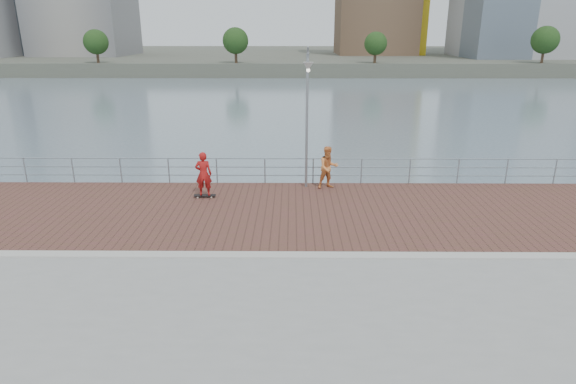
{
  "coord_description": "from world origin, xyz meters",
  "views": [
    {
      "loc": [
        0.12,
        -12.66,
        6.27
      ],
      "look_at": [
        0.0,
        2.0,
        1.3
      ],
      "focal_mm": 30.0,
      "sensor_mm": 36.0,
      "label": 1
    }
  ],
  "objects_px": {
    "skateboarder": "(204,174)",
    "bystander": "(328,167)",
    "street_lamp": "(307,96)",
    "guardrail": "(289,168)"
  },
  "relations": [
    {
      "from": "skateboarder",
      "to": "street_lamp",
      "type": "bearing_deg",
      "value": -168.27
    },
    {
      "from": "skateboarder",
      "to": "bystander",
      "type": "relative_size",
      "value": 0.99
    },
    {
      "from": "skateboarder",
      "to": "bystander",
      "type": "xyz_separation_m",
      "value": [
        4.91,
        1.24,
        -0.08
      ]
    },
    {
      "from": "street_lamp",
      "to": "bystander",
      "type": "relative_size",
      "value": 3.08
    },
    {
      "from": "skateboarder",
      "to": "bystander",
      "type": "height_order",
      "value": "skateboarder"
    },
    {
      "from": "guardrail",
      "to": "bystander",
      "type": "relative_size",
      "value": 22.28
    },
    {
      "from": "street_lamp",
      "to": "guardrail",
      "type": "bearing_deg",
      "value": 128.72
    },
    {
      "from": "skateboarder",
      "to": "bystander",
      "type": "bearing_deg",
      "value": -168.13
    },
    {
      "from": "skateboarder",
      "to": "bystander",
      "type": "distance_m",
      "value": 5.07
    },
    {
      "from": "street_lamp",
      "to": "skateboarder",
      "type": "distance_m",
      "value": 5.03
    }
  ]
}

